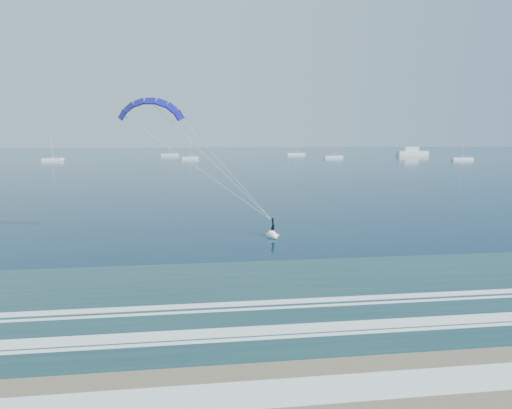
{
  "coord_description": "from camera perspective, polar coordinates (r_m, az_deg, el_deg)",
  "views": [
    {
      "loc": [
        -0.9,
        -16.94,
        10.08
      ],
      "look_at": [
        4.57,
        24.42,
        3.93
      ],
      "focal_mm": 32.0,
      "sensor_mm": 36.0,
      "label": 1
    }
  ],
  "objects": [
    {
      "name": "kitesurfer_rig",
      "position": [
        44.57,
        -5.55,
        5.33
      ],
      "size": [
        16.73,
        4.23,
        14.75
      ],
      "color": "orange",
      "rests_on": "ground"
    },
    {
      "name": "sailboat_1",
      "position": [
        215.65,
        -24.09,
        5.16
      ],
      "size": [
        8.49,
        2.4,
        11.69
      ],
      "color": "white",
      "rests_on": "ground"
    },
    {
      "name": "sailboat_5",
      "position": [
        227.35,
        9.66,
        5.9
      ],
      "size": [
        8.81,
        2.4,
        12.01
      ],
      "color": "white",
      "rests_on": "ground"
    },
    {
      "name": "sailboat_3",
      "position": [
        213.93,
        -8.27,
        5.78
      ],
      "size": [
        7.13,
        2.4,
        10.12
      ],
      "color": "white",
      "rests_on": "ground"
    },
    {
      "name": "sailboat_6",
      "position": [
        224.03,
        24.38,
        5.24
      ],
      "size": [
        9.54,
        2.4,
        12.82
      ],
      "color": "white",
      "rests_on": "ground"
    },
    {
      "name": "sailboat_4",
      "position": [
        263.29,
        4.99,
        6.31
      ],
      "size": [
        10.08,
        2.4,
        13.52
      ],
      "color": "white",
      "rests_on": "ground"
    },
    {
      "name": "sailboat_2",
      "position": [
        256.21,
        -10.74,
        6.14
      ],
      "size": [
        9.13,
        2.4,
        12.25
      ],
      "color": "white",
      "rests_on": "ground"
    },
    {
      "name": "ground",
      "position": [
        19.73,
        -4.17,
        -22.35
      ],
      "size": [
        900.0,
        900.0,
        0.0
      ],
      "primitive_type": "plane",
      "color": "#07253C",
      "rests_on": "ground"
    },
    {
      "name": "motor_yacht",
      "position": [
        270.85,
        18.92,
        6.2
      ],
      "size": [
        17.24,
        4.6,
        6.83
      ],
      "color": "white",
      "rests_on": "ground"
    }
  ]
}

